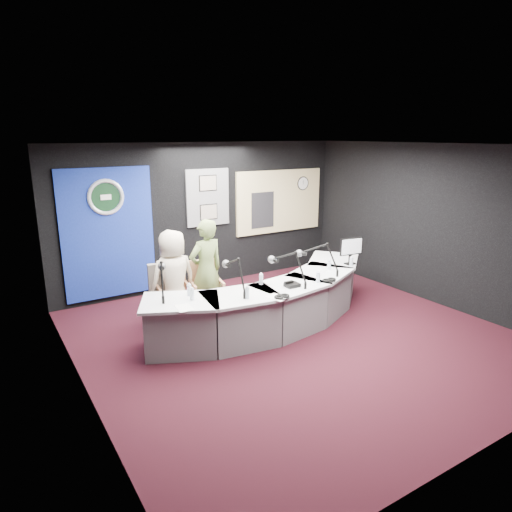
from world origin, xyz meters
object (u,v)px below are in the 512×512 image
armchair_left (174,298)px  person_woman (206,270)px  armchair_right (207,293)px  person_man (173,279)px  broadcast_desk (272,303)px

armchair_left → person_woman: bearing=2.9°
armchair_right → person_man: size_ratio=0.59×
armchair_left → person_man: 0.32m
armchair_right → person_man: 0.63m
broadcast_desk → armchair_right: bearing=135.4°
armchair_left → armchair_right: (0.54, -0.06, 0.01)m
broadcast_desk → person_man: size_ratio=2.92×
armchair_left → person_woman: 0.66m
armchair_left → armchair_right: 0.54m
broadcast_desk → person_woman: person_woman is taller
person_man → person_woman: bearing=169.0°
armchair_right → person_man: (-0.54, 0.06, 0.32)m
broadcast_desk → person_woman: bearing=135.4°
armchair_right → person_woman: 0.38m
person_woman → armchair_right: bearing=180.0°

